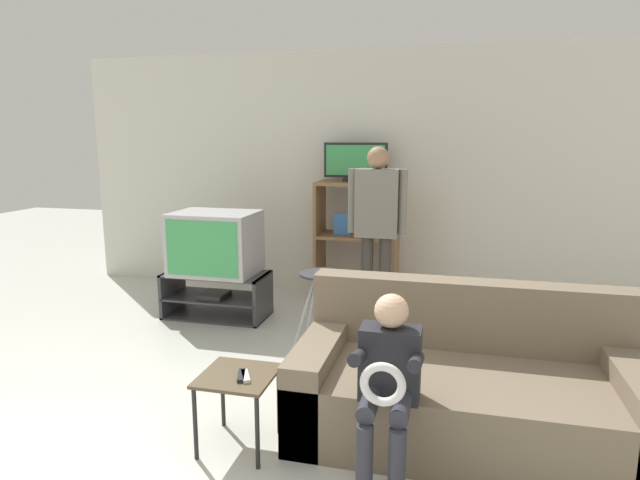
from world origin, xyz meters
TOP-DOWN VIEW (x-y plane):
  - wall_back at (0.00, 3.69)m, footprint 6.40×0.06m
  - tv_stand at (-1.17, 2.53)m, footprint 0.97×0.48m
  - television_main at (-1.17, 2.55)m, footprint 0.77×0.59m
  - media_shelf at (0.03, 3.40)m, footprint 0.84×0.45m
  - television_flat at (-0.00, 3.43)m, footprint 0.65×0.20m
  - folding_stool at (-0.01, 2.05)m, footprint 0.42×0.41m
  - snack_table at (-0.11, 0.53)m, footprint 0.40×0.40m
  - remote_control_black at (-0.07, 0.50)m, footprint 0.08×0.15m
  - remote_control_white at (-0.05, 0.50)m, footprint 0.10×0.14m
  - couch at (1.11, 0.98)m, footprint 1.93×0.94m
  - person_standing_adult at (0.33, 2.74)m, footprint 0.53×0.20m
  - person_seated_child at (0.72, 0.43)m, footprint 0.33×0.43m

SIDE VIEW (x-z plane):
  - tv_stand at x=-1.17m, z-range 0.00..0.43m
  - couch at x=1.11m, z-range -0.14..0.69m
  - snack_table at x=-0.11m, z-range 0.15..0.58m
  - remote_control_black at x=-0.07m, z-range 0.43..0.45m
  - remote_control_white at x=-0.05m, z-range 0.43..0.45m
  - folding_stool at x=-0.01m, z-range 0.20..0.83m
  - person_seated_child at x=0.72m, z-range 0.09..1.03m
  - media_shelf at x=0.03m, z-range 0.01..1.26m
  - television_main at x=-1.17m, z-range 0.43..1.01m
  - person_standing_adult at x=0.33m, z-range 0.17..1.79m
  - wall_back at x=0.00m, z-range 0.00..2.60m
  - television_flat at x=0.00m, z-range 1.24..1.63m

